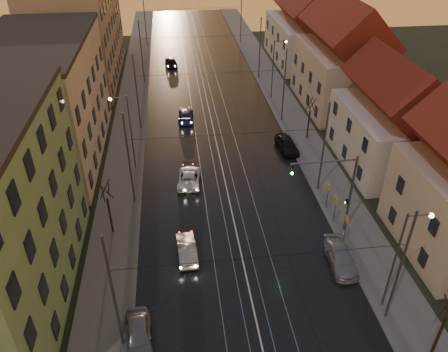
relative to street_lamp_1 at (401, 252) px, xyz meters
name	(u,v)px	position (x,y,z in m)	size (l,w,h in m)	color
road	(211,121)	(-9.10, 30.00, -4.87)	(16.00, 120.00, 0.04)	black
sidewalk_left	(130,125)	(-19.10, 30.00, -4.81)	(4.00, 120.00, 0.15)	#4C4C4C
sidewalk_right	(290,116)	(0.90, 30.00, -4.81)	(4.00, 120.00, 0.15)	#4C4C4C
tram_rail_0	(194,122)	(-11.30, 30.00, -4.83)	(0.06, 120.00, 0.03)	gray
tram_rail_1	(205,121)	(-9.87, 30.00, -4.83)	(0.06, 120.00, 0.03)	gray
tram_rail_2	(218,120)	(-8.33, 30.00, -4.83)	(0.06, 120.00, 0.03)	gray
tram_rail_3	(229,120)	(-6.90, 30.00, -4.83)	(0.06, 120.00, 0.03)	gray
apartment_left_2	(44,103)	(-26.60, 24.00, 1.11)	(10.00, 20.00, 12.00)	#B5A58C
apartment_left_3	(79,30)	(-26.60, 48.00, 2.11)	(10.00, 24.00, 14.00)	#9D8065
house_right_2	(393,122)	(7.90, 18.00, -0.24)	(9.18, 12.24, 9.20)	beige
house_right_3	(342,62)	(7.90, 33.00, 0.92)	(9.18, 14.28, 11.50)	beige
house_right_4	(303,30)	(7.90, 51.00, 0.16)	(9.18, 16.32, 10.00)	beige
catenary_pole_l_1	(114,296)	(-17.70, -1.00, -0.39)	(0.16, 0.16, 9.00)	#595B60
catenary_pole_r_1	(400,269)	(-0.50, -1.00, -0.39)	(0.16, 0.16, 9.00)	#595B60
catenary_pole_l_2	(129,161)	(-17.70, 14.00, -0.39)	(0.16, 0.16, 9.00)	#595B60
catenary_pole_r_2	(323,149)	(-0.50, 14.00, -0.39)	(0.16, 0.16, 9.00)	#595B60
catenary_pole_l_3	(137,93)	(-17.70, 29.00, -0.39)	(0.16, 0.16, 9.00)	#595B60
catenary_pole_r_3	(284,86)	(-0.50, 29.00, -0.39)	(0.16, 0.16, 9.00)	#595B60
catenary_pole_l_4	(142,53)	(-17.70, 44.00, -0.39)	(0.16, 0.16, 9.00)	#595B60
catenary_pole_r_4	(260,48)	(-0.50, 44.00, -0.39)	(0.16, 0.16, 9.00)	#595B60
catenary_pole_l_5	(145,21)	(-17.70, 62.00, -0.39)	(0.16, 0.16, 9.00)	#595B60
catenary_pole_r_5	(241,19)	(-0.50, 62.00, -0.39)	(0.16, 0.16, 9.00)	#595B60
street_lamp_1	(401,252)	(0.00, 0.00, 0.00)	(1.75, 0.32, 8.00)	#595B60
street_lamp_2	(127,126)	(-18.21, 20.00, 0.00)	(1.75, 0.32, 8.00)	#595B60
street_lamp_3	(275,64)	(0.00, 36.00, 0.00)	(1.75, 0.32, 8.00)	#595B60
traffic_light_mast	(340,186)	(-1.11, 8.00, -0.29)	(5.30, 0.32, 7.20)	#595B60
bare_tree_0	(109,209)	(-19.30, 10.00, -2.40)	(1.09, 1.09, 5.11)	black
bare_tree_1	(442,328)	(1.10, -4.00, -2.40)	(1.09, 1.09, 5.11)	black
bare_tree_2	(309,119)	(1.30, 24.00, -2.40)	(1.09, 1.09, 5.11)	black
driving_car_1	(187,249)	(-13.32, 6.55, -4.22)	(1.40, 4.01, 1.32)	#A0A1A5
driving_car_2	(189,177)	(-12.57, 16.69, -4.26)	(2.08, 4.51, 1.25)	silver
driving_car_3	(186,115)	(-12.23, 30.65, -4.24)	(1.80, 4.42, 1.28)	navy
driving_car_4	(171,62)	(-13.59, 50.96, -4.18)	(1.68, 4.16, 1.42)	black
parked_left_3	(138,335)	(-16.70, -0.96, -4.19)	(1.65, 4.10, 1.40)	gray
parked_right_1	(341,258)	(-1.80, 4.17, -4.25)	(1.77, 4.36, 1.27)	#9D9DA2
parked_right_2	(287,144)	(-1.66, 21.73, -4.14)	(1.76, 4.38, 1.49)	black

